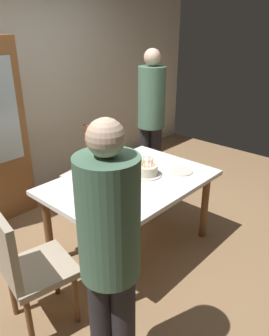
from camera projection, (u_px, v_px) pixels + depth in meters
name	position (u px, v px, depth m)	size (l,w,h in m)	color
ground	(131.00, 247.00, 3.24)	(6.40, 6.40, 0.00)	#93704C
back_wall	(13.00, 89.00, 3.85)	(6.40, 0.10, 2.60)	silver
dining_table	(131.00, 189.00, 2.98)	(1.47, 1.01, 0.73)	white
birthday_cake	(146.00, 170.00, 3.02)	(0.28, 0.28, 0.17)	silver
plate_near_celebrant	(117.00, 205.00, 2.53)	(0.22, 0.22, 0.01)	silver
plate_far_side	(107.00, 175.00, 3.03)	(0.22, 0.22, 0.01)	silver
plate_near_guest	(181.00, 171.00, 3.10)	(0.22, 0.22, 0.01)	silver
fork_near_celebrant	(101.00, 214.00, 2.43)	(0.18, 0.02, 0.01)	silver
fork_far_side	(95.00, 181.00, 2.92)	(0.18, 0.02, 0.01)	silver
chair_spindle_back	(90.00, 173.00, 3.72)	(0.51, 0.51, 0.95)	beige
chair_upholstered	(26.00, 265.00, 2.22)	(0.52, 0.51, 0.95)	tan
person_celebrant	(110.00, 250.00, 1.72)	(0.32, 0.32, 1.64)	#262328
person_guest	(151.00, 114.00, 3.97)	(0.32, 0.32, 1.75)	#262328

